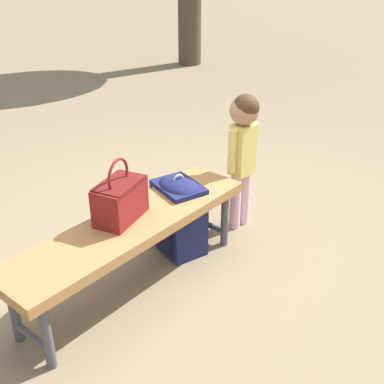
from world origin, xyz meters
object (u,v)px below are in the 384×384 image
(child_standing, at_px, (243,141))
(park_bench, at_px, (132,230))
(handbag, at_px, (120,199))
(backpack_large, at_px, (179,213))

(child_standing, bearing_deg, park_bench, -178.39)
(park_bench, xyz_separation_m, handbag, (-0.02, 0.06, 0.18))
(park_bench, xyz_separation_m, child_standing, (0.98, 0.03, 0.26))
(child_standing, xyz_separation_m, backpack_large, (-0.53, 0.07, -0.37))
(handbag, height_order, child_standing, child_standing)
(child_standing, height_order, backpack_large, child_standing)
(handbag, bearing_deg, child_standing, -2.07)
(handbag, distance_m, child_standing, 1.00)
(handbag, bearing_deg, backpack_large, 4.62)
(park_bench, distance_m, handbag, 0.19)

